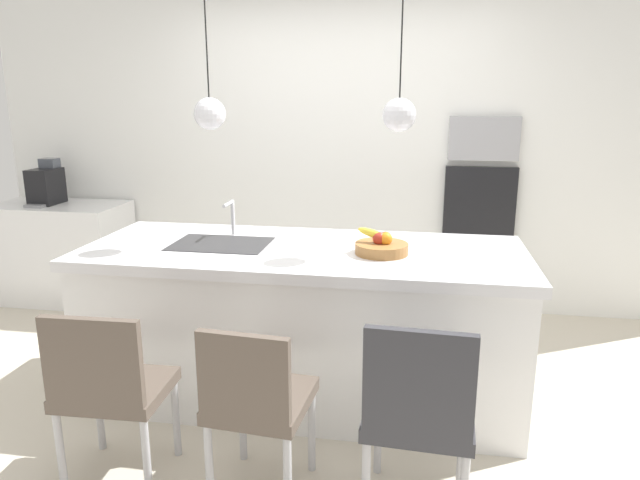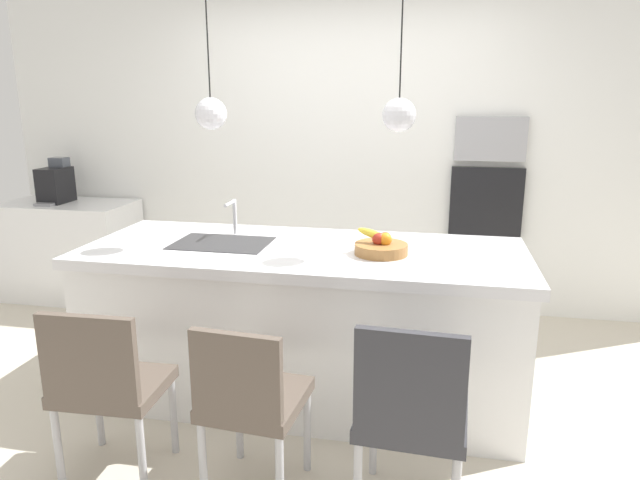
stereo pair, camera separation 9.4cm
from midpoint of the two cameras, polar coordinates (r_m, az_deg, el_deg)
floor at (r=3.65m, az=-0.83°, el=-14.72°), size 6.60×6.60×0.00m
back_wall at (r=4.84m, az=3.30°, el=8.66°), size 6.00×0.10×2.60m
kitchen_island at (r=3.45m, az=-0.86°, el=-8.05°), size 2.52×1.00×0.91m
sink_basin at (r=3.45m, az=-8.90°, el=-0.39°), size 0.56×0.40×0.02m
faucet at (r=3.61m, az=-7.82°, el=2.71°), size 0.02×0.17×0.22m
fruit_bowl at (r=3.19m, az=6.88°, el=-0.64°), size 0.29×0.29×0.15m
side_counter at (r=5.54m, az=-22.84°, el=-0.93°), size 1.10×0.60×0.85m
coffee_machine at (r=5.48m, az=-24.19°, el=5.07°), size 0.20×0.35×0.38m
microwave at (r=4.74m, az=17.02°, el=9.53°), size 0.54×0.08×0.34m
oven at (r=4.80m, az=16.59°, el=3.58°), size 0.56×0.08×0.56m
chair_near at (r=2.86m, az=-19.43°, el=-13.11°), size 0.48×0.42×0.87m
chair_middle at (r=2.60m, az=-5.80°, el=-15.28°), size 0.45×0.47×0.85m
chair_far at (r=2.49m, az=10.13°, el=-16.28°), size 0.47×0.49×0.92m
pendant_light_left at (r=3.35m, az=-9.92°, el=12.22°), size 0.18×0.18×0.78m
pendant_light_right at (r=3.13m, az=8.68°, el=12.14°), size 0.18×0.18×0.78m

